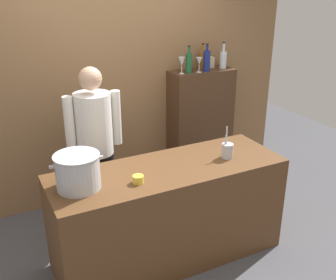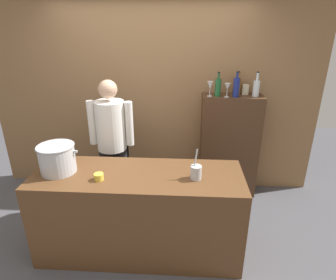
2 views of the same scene
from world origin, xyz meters
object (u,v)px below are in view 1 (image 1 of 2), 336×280
wine_bottle_green (189,62)px  butter_jar (138,179)px  stockpot_large (78,172)px  wine_glass_tall (199,61)px  spice_tin_cream (210,62)px  wine_bottle_cobalt (207,60)px  utensil_crock (227,150)px  wine_bottle_clear (223,59)px  wine_glass_wide (182,62)px  chef (95,140)px  wine_bottle_amber (203,59)px

wine_bottle_green → butter_jar: bearing=-132.5°
stockpot_large → wine_glass_tall: size_ratio=2.42×
stockpot_large → spice_tin_cream: 2.37m
stockpot_large → wine_bottle_cobalt: size_ratio=1.32×
stockpot_large → wine_glass_tall: wine_glass_tall is taller
utensil_crock → butter_jar: bearing=-175.1°
wine_bottle_green → wine_bottle_cobalt: 0.22m
wine_bottle_green → wine_bottle_clear: wine_bottle_clear is taller
utensil_crock → wine_bottle_green: (0.29, 1.20, 0.54)m
wine_bottle_cobalt → wine_glass_wide: 0.32m
wine_bottle_cobalt → wine_glass_tall: bearing=-170.6°
utensil_crock → wine_glass_wide: (0.19, 1.19, 0.55)m
stockpot_large → wine_bottle_clear: size_ratio=1.35×
chef → butter_jar: size_ratio=18.91×
butter_jar → wine_glass_tall: size_ratio=0.52×
wine_bottle_green → stockpot_large: bearing=-144.4°
chef → wine_bottle_green: (1.25, 0.44, 0.54)m
wine_glass_wide → butter_jar: bearing=-130.3°
butter_jar → wine_bottle_clear: size_ratio=0.29×
spice_tin_cream → wine_bottle_amber: bearing=171.0°
butter_jar → wine_bottle_clear: wine_bottle_clear is taller
wine_bottle_green → wine_bottle_amber: bearing=26.7°
chef → wine_glass_tall: (1.36, 0.40, 0.55)m
butter_jar → wine_glass_wide: (1.07, 1.26, 0.59)m
wine_bottle_amber → wine_bottle_green: bearing=-153.3°
wine_bottle_cobalt → wine_glass_wide: size_ratio=1.68×
stockpot_large → utensil_crock: (1.32, -0.05, -0.07)m
wine_bottle_amber → wine_glass_tall: wine_bottle_amber is taller
butter_jar → wine_glass_wide: bearing=49.7°
utensil_crock → butter_jar: size_ratio=3.26×
wine_bottle_clear → wine_bottle_amber: wine_bottle_clear is taller
chef → wine_bottle_cobalt: size_ratio=5.41×
butter_jar → wine_bottle_green: wine_bottle_green is taller
stockpot_large → wine_bottle_amber: bearing=34.5°
chef → spice_tin_cream: bearing=-159.6°
wine_bottle_amber → wine_glass_wide: size_ratio=1.56×
chef → wine_glass_wide: 1.35m
wine_bottle_green → wine_bottle_cobalt: wine_bottle_cobalt is taller
wine_glass_tall → spice_tin_cream: wine_glass_tall is taller
wine_glass_tall → wine_bottle_amber: bearing=48.4°
wine_bottle_green → wine_glass_tall: wine_bottle_green is taller
stockpot_large → wine_glass_wide: wine_glass_wide is taller
utensil_crock → spice_tin_cream: 1.54m
butter_jar → wine_bottle_green: 1.82m
utensil_crock → stockpot_large: bearing=177.7°
chef → wine_bottle_green: size_ratio=5.60×
chef → wine_bottle_clear: (1.72, 0.45, 0.53)m
wine_bottle_green → wine_glass_wide: 0.10m
utensil_crock → wine_glass_tall: wine_glass_tall is taller
wine_bottle_clear → wine_glass_tall: size_ratio=1.80×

